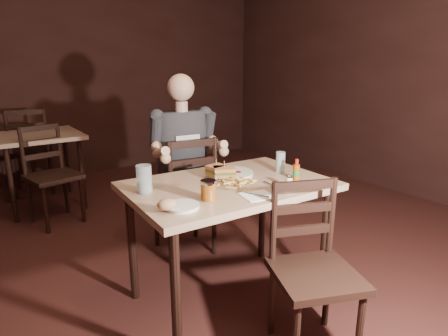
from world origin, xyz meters
TOP-DOWN VIEW (x-y plane):
  - room_shell at (0.00, 0.00)m, footprint 7.00×7.00m
  - main_table at (0.14, 0.05)m, footprint 1.22×0.85m
  - bg_table at (-0.47, 2.50)m, footprint 0.81×0.81m
  - chair_far at (0.23, 0.77)m, footprint 0.49×0.53m
  - chair_near at (0.21, -0.58)m, footprint 0.55×0.57m
  - bg_chair_far at (-0.47, 3.05)m, footprint 0.54×0.58m
  - bg_chair_near at (-0.47, 1.95)m, footprint 0.50×0.54m
  - diner at (0.22, 0.72)m, footprint 0.57×0.47m
  - dinner_plate at (0.24, 0.17)m, footprint 0.30×0.30m
  - sandwich_left at (0.15, 0.12)m, footprint 0.16×0.15m
  - sandwich_right at (0.14, 0.19)m, footprint 0.12×0.11m
  - fries_pile at (0.13, -0.04)m, footprint 0.26×0.19m
  - ketchup_dollop at (0.27, 0.14)m, footprint 0.05×0.05m
  - glass_left at (-0.34, 0.18)m, footprint 0.09×0.09m
  - glass_right at (0.54, 0.03)m, footprint 0.06×0.06m
  - hot_sauce at (0.50, -0.15)m, footprint 0.04×0.04m
  - salt_shaker at (0.37, -0.22)m, footprint 0.04×0.04m
  - syrup_dispenser at (-0.12, -0.12)m, footprint 0.09×0.09m
  - napkin at (0.12, -0.23)m, footprint 0.19×0.18m
  - knife at (0.11, -0.20)m, footprint 0.09×0.18m
  - fork at (0.30, -0.15)m, footprint 0.02×0.17m
  - side_plate at (-0.29, -0.14)m, footprint 0.18×0.18m
  - bread_roll at (-0.38, -0.15)m, footprint 0.10×0.08m

SIDE VIEW (x-z plane):
  - chair_near at x=0.21m, z-range 0.00..0.88m
  - bg_chair_near at x=-0.47m, z-range 0.00..0.91m
  - chair_far at x=0.23m, z-range 0.00..0.94m
  - bg_chair_far at x=-0.47m, z-range 0.00..0.99m
  - bg_table at x=-0.47m, z-range 0.30..1.07m
  - main_table at x=0.14m, z-range 0.30..1.07m
  - napkin at x=0.12m, z-range 0.77..0.77m
  - knife at x=0.11m, z-range 0.77..0.78m
  - fork at x=0.30m, z-range 0.77..0.78m
  - side_plate at x=-0.29m, z-range 0.77..0.78m
  - dinner_plate at x=0.24m, z-range 0.77..0.79m
  - ketchup_dollop at x=0.27m, z-range 0.79..0.80m
  - salt_shaker at x=0.37m, z-range 0.77..0.84m
  - fries_pile at x=0.13m, z-range 0.79..0.82m
  - bread_roll at x=-0.38m, z-range 0.78..0.84m
  - syrup_dispenser at x=-0.12m, z-range 0.77..0.88m
  - sandwich_right at x=0.14m, z-range 0.79..0.88m
  - hot_sauce at x=0.50m, z-range 0.77..0.90m
  - glass_right at x=0.54m, z-range 0.77..0.91m
  - sandwich_left at x=0.15m, z-range 0.79..0.89m
  - glass_left at x=-0.34m, z-range 0.77..0.92m
  - diner at x=0.22m, z-range 0.49..1.39m
  - room_shell at x=0.00m, z-range -2.10..4.90m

